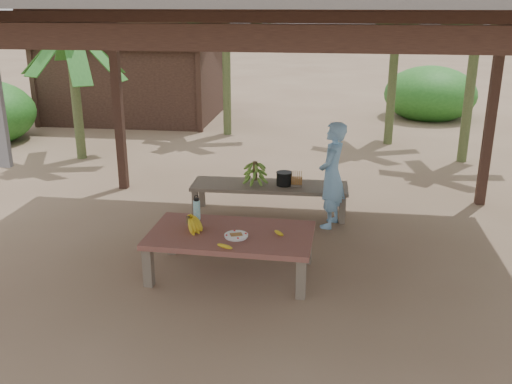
# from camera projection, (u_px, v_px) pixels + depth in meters

# --- Properties ---
(ground) EXTENTS (80.00, 80.00, 0.00)m
(ground) POSITION_uv_depth(u_px,v_px,m) (281.00, 258.00, 6.84)
(ground) COLOR brown
(ground) RESTS_ON ground
(pavilion) EXTENTS (6.60, 5.60, 2.95)m
(pavilion) POSITION_uv_depth(u_px,v_px,m) (283.00, 16.00, 5.93)
(pavilion) COLOR black
(pavilion) RESTS_ON ground
(work_table) EXTENTS (1.83, 1.05, 0.50)m
(work_table) POSITION_uv_depth(u_px,v_px,m) (231.00, 238.00, 6.30)
(work_table) COLOR brown
(work_table) RESTS_ON ground
(bench) EXTENTS (2.21, 0.65, 0.45)m
(bench) POSITION_uv_depth(u_px,v_px,m) (270.00, 188.00, 8.08)
(bench) COLOR brown
(bench) RESTS_ON ground
(ripe_banana_bunch) EXTENTS (0.36, 0.33, 0.18)m
(ripe_banana_bunch) POSITION_uv_depth(u_px,v_px,m) (188.00, 223.00, 6.30)
(ripe_banana_bunch) COLOR yellow
(ripe_banana_bunch) RESTS_ON work_table
(plate) EXTENTS (0.26, 0.26, 0.04)m
(plate) POSITION_uv_depth(u_px,v_px,m) (236.00, 236.00, 6.15)
(plate) COLOR white
(plate) RESTS_ON work_table
(loose_banana_front) EXTENTS (0.18, 0.08, 0.04)m
(loose_banana_front) POSITION_uv_depth(u_px,v_px,m) (225.00, 246.00, 5.88)
(loose_banana_front) COLOR yellow
(loose_banana_front) RESTS_ON work_table
(loose_banana_side) EXTENTS (0.13, 0.12, 0.04)m
(loose_banana_side) POSITION_uv_depth(u_px,v_px,m) (279.00, 233.00, 6.21)
(loose_banana_side) COLOR yellow
(loose_banana_side) RESTS_ON work_table
(water_flask) EXTENTS (0.08, 0.08, 0.30)m
(water_flask) POSITION_uv_depth(u_px,v_px,m) (197.00, 209.00, 6.62)
(water_flask) COLOR #43C4D2
(water_flask) RESTS_ON work_table
(green_banana_stalk) EXTENTS (0.31, 0.31, 0.35)m
(green_banana_stalk) POSITION_uv_depth(u_px,v_px,m) (255.00, 172.00, 8.03)
(green_banana_stalk) COLOR #598C2D
(green_banana_stalk) RESTS_ON bench
(cooking_pot) EXTENTS (0.22, 0.22, 0.18)m
(cooking_pot) POSITION_uv_depth(u_px,v_px,m) (284.00, 179.00, 8.01)
(cooking_pot) COLOR black
(cooking_pot) RESTS_ON bench
(skewer_rack) EXTENTS (0.18, 0.08, 0.24)m
(skewer_rack) POSITION_uv_depth(u_px,v_px,m) (297.00, 178.00, 7.93)
(skewer_rack) COLOR #A57F47
(skewer_rack) RESTS_ON bench
(woman) EXTENTS (0.47, 0.60, 1.44)m
(woman) POSITION_uv_depth(u_px,v_px,m) (332.00, 175.00, 7.57)
(woman) COLOR #6FA2D2
(woman) RESTS_ON ground
(hut) EXTENTS (4.40, 3.43, 2.85)m
(hut) POSITION_uv_depth(u_px,v_px,m) (136.00, 74.00, 14.56)
(hut) COLOR black
(hut) RESTS_ON ground
(banana_plant_ne) EXTENTS (1.80, 1.80, 3.35)m
(banana_plant_ne) POSITION_uv_depth(u_px,v_px,m) (480.00, 4.00, 9.95)
(banana_plant_ne) COLOR #596638
(banana_plant_ne) RESTS_ON ground
(banana_plant_n) EXTENTS (1.80, 1.80, 2.94)m
(banana_plant_n) POSITION_uv_depth(u_px,v_px,m) (397.00, 24.00, 11.40)
(banana_plant_n) COLOR #596638
(banana_plant_n) RESTS_ON ground
(banana_plant_nw) EXTENTS (1.80, 1.80, 3.39)m
(banana_plant_nw) POSITION_uv_depth(u_px,v_px,m) (225.00, 1.00, 12.10)
(banana_plant_nw) COLOR #596638
(banana_plant_nw) RESTS_ON ground
(banana_plant_w) EXTENTS (1.80, 1.80, 2.63)m
(banana_plant_w) POSITION_uv_depth(u_px,v_px,m) (71.00, 44.00, 10.40)
(banana_plant_w) COLOR #596638
(banana_plant_w) RESTS_ON ground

